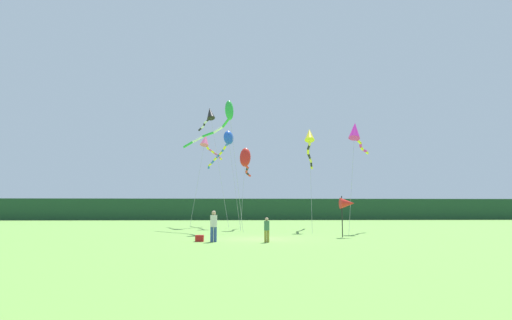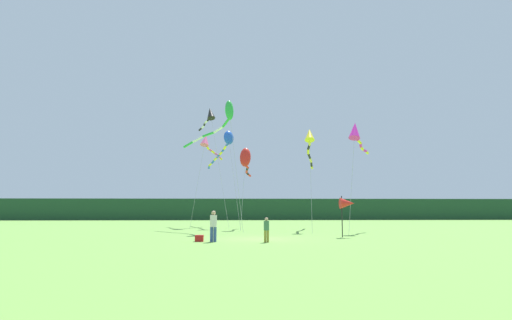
# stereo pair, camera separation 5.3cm
# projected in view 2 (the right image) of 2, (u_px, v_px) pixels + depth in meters

# --- Properties ---
(ground_plane) EXTENTS (120.00, 120.00, 0.00)m
(ground_plane) POSITION_uv_depth(u_px,v_px,m) (260.00, 239.00, 24.38)
(ground_plane) COLOR #6B9E42
(distant_treeline) EXTENTS (108.00, 3.99, 3.45)m
(distant_treeline) POSITION_uv_depth(u_px,v_px,m) (246.00, 209.00, 69.23)
(distant_treeline) COLOR #1E4228
(distant_treeline) RESTS_ON ground
(person_adult) EXTENTS (0.36, 0.36, 1.66)m
(person_adult) POSITION_uv_depth(u_px,v_px,m) (213.00, 224.00, 22.20)
(person_adult) COLOR #334C8C
(person_adult) RESTS_ON ground
(person_child) EXTENTS (0.29, 0.29, 1.31)m
(person_child) POSITION_uv_depth(u_px,v_px,m) (266.00, 228.00, 21.89)
(person_child) COLOR olive
(person_child) RESTS_ON ground
(cooler_box) EXTENTS (0.45, 0.44, 0.35)m
(cooler_box) POSITION_uv_depth(u_px,v_px,m) (199.00, 238.00, 22.42)
(cooler_box) COLOR red
(cooler_box) RESTS_ON ground
(banner_flag_pole) EXTENTS (0.90, 0.70, 2.57)m
(banner_flag_pole) POSITION_uv_depth(u_px,v_px,m) (347.00, 204.00, 26.04)
(banner_flag_pole) COLOR black
(banner_flag_pole) RESTS_ON ground
(kite_black) EXTENTS (3.71, 7.83, 12.71)m
(kite_black) POSITION_uv_depth(u_px,v_px,m) (210.00, 115.00, 44.16)
(kite_black) COLOR #B2B2B2
(kite_black) RESTS_ON ground
(kite_red) EXTENTS (1.18, 6.31, 7.25)m
(kite_red) POSITION_uv_depth(u_px,v_px,m) (246.00, 159.00, 36.78)
(kite_red) COLOR #B2B2B2
(kite_red) RESTS_ON ground
(kite_magenta) EXTENTS (3.30, 5.28, 8.63)m
(kite_magenta) POSITION_uv_depth(u_px,v_px,m) (356.00, 132.00, 32.35)
(kite_magenta) COLOR #B2B2B2
(kite_magenta) RESTS_ON ground
(kite_green) EXTENTS (5.45, 6.83, 10.48)m
(kite_green) POSITION_uv_depth(u_px,v_px,m) (223.00, 117.00, 33.83)
(kite_green) COLOR #B2B2B2
(kite_green) RESTS_ON ground
(kite_blue) EXTENTS (3.62, 9.43, 9.44)m
(kite_blue) POSITION_uv_depth(u_px,v_px,m) (226.00, 142.00, 41.04)
(kite_blue) COLOR #B2B2B2
(kite_blue) RESTS_ON ground
(kite_yellow) EXTENTS (2.04, 10.34, 8.54)m
(kite_yellow) POSITION_uv_depth(u_px,v_px,m) (310.00, 141.00, 35.10)
(kite_yellow) COLOR #B2B2B2
(kite_yellow) RESTS_ON ground
(kite_rainbow) EXTENTS (2.60, 7.30, 9.18)m
(kite_rainbow) POSITION_uv_depth(u_px,v_px,m) (207.00, 143.00, 41.34)
(kite_rainbow) COLOR #B2B2B2
(kite_rainbow) RESTS_ON ground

